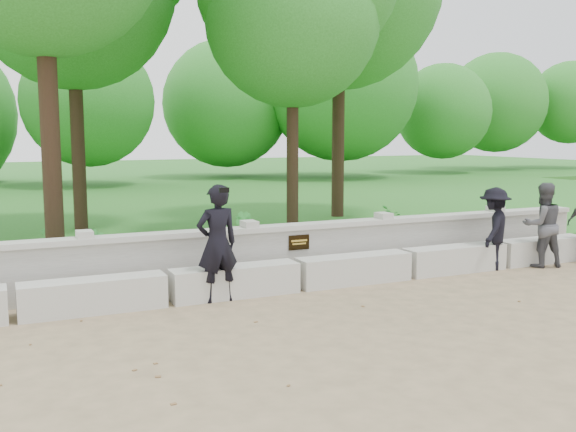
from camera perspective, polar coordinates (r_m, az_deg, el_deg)
name	(u,v)px	position (r m, az deg, el deg)	size (l,w,h in m)	color
ground	(362,322)	(8.24, 6.56, -9.37)	(80.00, 80.00, 0.00)	#9F8561
lawn	(136,203)	(21.27, -13.32, 1.09)	(40.00, 22.00, 0.25)	#23641F
concrete_bench	(297,275)	(9.81, 0.81, -5.26)	(11.90, 0.45, 0.45)	beige
parapet_wall	(279,252)	(10.38, -0.85, -3.20)	(12.50, 0.35, 0.90)	beige
man_main	(217,243)	(9.06, -6.31, -2.43)	(0.64, 0.58, 1.67)	black
visitor_left	(543,225)	(12.25, 21.69, -0.74)	(0.86, 0.74, 1.51)	#47474D
visitor_mid	(494,229)	(11.73, 17.86, -1.07)	(1.06, 0.99, 1.44)	black
tree_near_right	(293,6)	(13.77, 0.42, 18.16)	(3.61, 3.61, 6.52)	#382619
shrub_a	(97,245)	(11.07, -16.61, -2.53)	(0.29, 0.20, 0.55)	#2E8732
shrub_b	(245,230)	(12.00, -3.88, -1.21)	(0.37, 0.30, 0.67)	#2E8732
shrub_c	(392,218)	(14.25, 9.24, -0.18)	(0.49, 0.43, 0.55)	#2E8732
shrub_d	(48,240)	(11.98, -20.59, -1.97)	(0.31, 0.27, 0.55)	#2E8732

